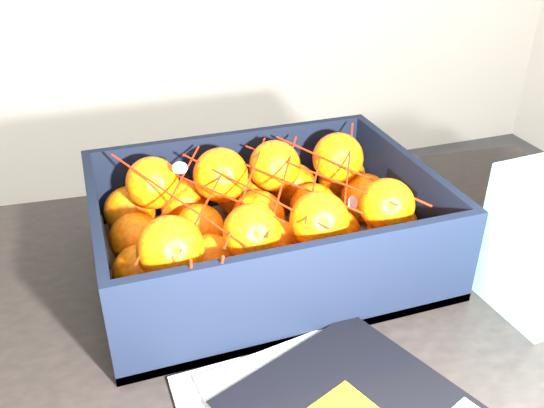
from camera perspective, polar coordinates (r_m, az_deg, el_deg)
name	(u,v)px	position (r m, az deg, el deg)	size (l,w,h in m)	color
table	(275,389)	(0.77, 0.31, -17.88)	(1.26, 0.89, 0.75)	black
produce_crate	(265,238)	(0.79, -0.70, -3.35)	(0.44, 0.33, 0.13)	#915F43
clementine_heap	(266,221)	(0.78, -0.57, -1.69)	(0.42, 0.31, 0.13)	#FF5E05
mesh_net	(261,189)	(0.74, -1.10, 1.52)	(0.36, 0.29, 0.09)	red
retail_carton	(540,246)	(0.76, 24.98, -3.79)	(0.08, 0.12, 0.18)	silver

